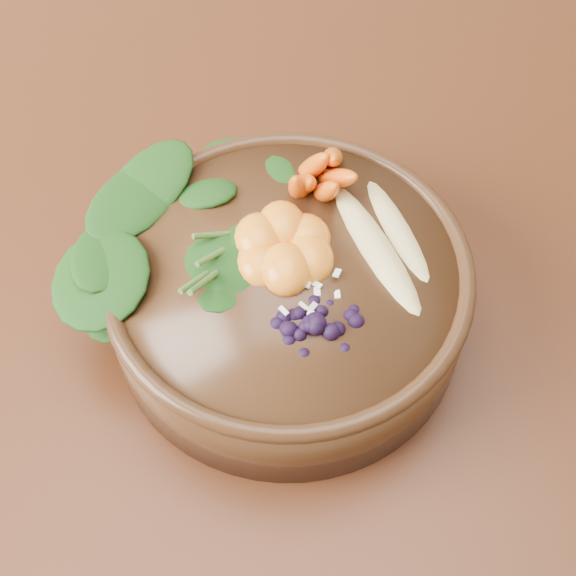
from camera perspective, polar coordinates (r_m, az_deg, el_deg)
name	(u,v)px	position (r m, az deg, el deg)	size (l,w,h in m)	color
ground	(267,470)	(1.38, -1.54, -12.82)	(4.00, 4.00, 0.00)	#381E0F
dining_table	(252,224)	(0.81, -2.57, 4.53)	(1.60, 0.90, 0.75)	#331C0C
stoneware_bowl	(288,295)	(0.60, 0.00, -0.54)	(0.27, 0.27, 0.07)	#3F2513
kale_heap	(211,206)	(0.58, -5.52, 5.84)	(0.17, 0.16, 0.04)	#194114
carrot_cluster	(321,147)	(0.60, 2.38, 9.97)	(0.06, 0.06, 0.07)	orange
banana_halves	(388,228)	(0.58, 7.14, 4.28)	(0.08, 0.15, 0.03)	#E0CC84
mandarin_cluster	(284,237)	(0.57, -0.32, 3.66)	(0.08, 0.08, 0.03)	orange
blueberry_pile	(317,315)	(0.53, 2.06, -1.94)	(0.12, 0.09, 0.04)	black
coconut_flakes	(298,284)	(0.56, 0.74, 0.27)	(0.08, 0.06, 0.01)	white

